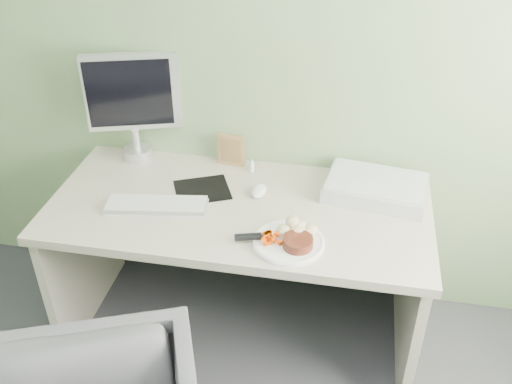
% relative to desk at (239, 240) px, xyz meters
% --- Properties ---
extents(wall_back, '(3.50, 0.00, 3.50)m').
position_rel_desk_xyz_m(wall_back, '(0.00, 0.38, 0.80)').
color(wall_back, gray).
rests_on(wall_back, floor).
extents(desk, '(1.60, 0.75, 0.73)m').
position_rel_desk_xyz_m(desk, '(0.00, 0.00, 0.00)').
color(desk, beige).
rests_on(desk, floor).
extents(plate, '(0.27, 0.27, 0.01)m').
position_rel_desk_xyz_m(plate, '(0.24, -0.22, 0.19)').
color(plate, white).
rests_on(plate, desk).
extents(steak, '(0.15, 0.15, 0.04)m').
position_rel_desk_xyz_m(steak, '(0.28, -0.24, 0.22)').
color(steak, black).
rests_on(steak, plate).
extents(potato_pile, '(0.14, 0.11, 0.07)m').
position_rel_desk_xyz_m(potato_pile, '(0.27, -0.16, 0.23)').
color(potato_pile, '#A87D51').
rests_on(potato_pile, plate).
extents(carrot_heap, '(0.07, 0.06, 0.04)m').
position_rel_desk_xyz_m(carrot_heap, '(0.18, -0.23, 0.22)').
color(carrot_heap, '#DD4104').
rests_on(carrot_heap, plate).
extents(steak_knife, '(0.26, 0.10, 0.02)m').
position_rel_desk_xyz_m(steak_knife, '(0.13, -0.22, 0.21)').
color(steak_knife, silver).
rests_on(steak_knife, plate).
extents(mousepad, '(0.30, 0.28, 0.00)m').
position_rel_desk_xyz_m(mousepad, '(-0.18, 0.08, 0.18)').
color(mousepad, black).
rests_on(mousepad, desk).
extents(keyboard, '(0.43, 0.18, 0.02)m').
position_rel_desk_xyz_m(keyboard, '(-0.33, -0.08, 0.20)').
color(keyboard, white).
rests_on(keyboard, desk).
extents(computer_mouse, '(0.08, 0.11, 0.04)m').
position_rel_desk_xyz_m(computer_mouse, '(0.07, 0.09, 0.20)').
color(computer_mouse, white).
rests_on(computer_mouse, desk).
extents(photo_frame, '(0.13, 0.02, 0.16)m').
position_rel_desk_xyz_m(photo_frame, '(-0.10, 0.32, 0.26)').
color(photo_frame, '#9B6848').
rests_on(photo_frame, desk).
extents(eyedrop_bottle, '(0.02, 0.02, 0.07)m').
position_rel_desk_xyz_m(eyedrop_bottle, '(0.00, 0.28, 0.21)').
color(eyedrop_bottle, white).
rests_on(eyedrop_bottle, desk).
extents(scanner, '(0.46, 0.34, 0.07)m').
position_rel_desk_xyz_m(scanner, '(0.56, 0.19, 0.22)').
color(scanner, '#AEB0B5').
rests_on(scanner, desk).
extents(monitor, '(0.42, 0.17, 0.51)m').
position_rel_desk_xyz_m(monitor, '(-0.55, 0.31, 0.47)').
color(monitor, silver).
rests_on(monitor, desk).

